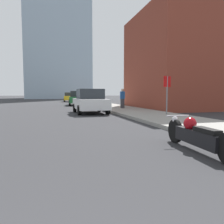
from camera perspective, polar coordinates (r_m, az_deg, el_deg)
name	(u,v)px	position (r m, az deg, el deg)	size (l,w,h in m)	color
sidewalk	(83,101)	(40.41, -7.55, 2.91)	(3.27, 240.00, 0.15)	gray
brick_storefront	(196,63)	(22.05, 21.01, 11.92)	(10.99, 8.92, 8.38)	brown
motorcycle	(196,135)	(5.25, 21.16, -5.70)	(0.62, 2.62, 0.75)	black
parked_car_white	(90,101)	(14.85, -5.74, 2.80)	(2.06, 3.86, 1.64)	silver
parked_car_green	(77,98)	(25.85, -9.23, 3.58)	(2.03, 4.51, 1.65)	#1E6B33
parked_car_yellow	(69,97)	(38.15, -11.16, 3.84)	(1.99, 4.23, 1.58)	gold
stop_sign	(167,88)	(12.72, 14.19, 6.01)	(0.57, 0.26, 2.15)	slate
pedestrian	(122,98)	(17.84, 2.75, 3.59)	(0.36, 0.22, 1.59)	#38383D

